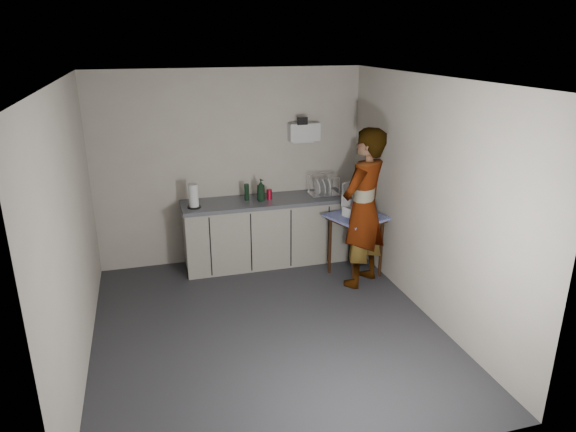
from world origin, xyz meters
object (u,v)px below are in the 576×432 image
object	(u,v)px
kitchen_counter	(266,233)
paper_towel	(194,197)
standing_man	(364,209)
soda_can	(269,194)
soap_bottle	(261,190)
side_table	(356,224)
bakery_box	(357,209)
dark_bottle	(247,192)
dish_rack	(323,190)

from	to	relation	value
kitchen_counter	paper_towel	xyz separation A→B (m)	(-0.96, -0.09, 0.63)
standing_man	paper_towel	xyz separation A→B (m)	(-1.96, 0.85, 0.06)
soda_can	kitchen_counter	bearing A→B (deg)	178.97
standing_man	soda_can	xyz separation A→B (m)	(-0.95, 0.94, -0.01)
soap_bottle	paper_towel	bearing A→B (deg)	-177.19
side_table	bakery_box	size ratio (longest dim) A/B	1.93
bakery_box	dark_bottle	bearing A→B (deg)	125.12
standing_man	dish_rack	xyz separation A→B (m)	(-0.19, 0.93, -0.02)
side_table	dish_rack	distance (m)	0.77
side_table	standing_man	xyz separation A→B (m)	(-0.02, -0.23, 0.28)
side_table	soda_can	size ratio (longest dim) A/B	6.03
side_table	standing_man	bearing A→B (deg)	-114.13
dark_bottle	dish_rack	bearing A→B (deg)	-2.93
soap_bottle	soda_can	bearing A→B (deg)	19.53
soap_bottle	dish_rack	bearing A→B (deg)	2.09
soap_bottle	paper_towel	xyz separation A→B (m)	(-0.88, -0.04, -0.00)
paper_towel	soap_bottle	bearing A→B (deg)	2.81
side_table	soda_can	bearing A→B (deg)	123.69
standing_man	dark_bottle	xyz separation A→B (m)	(-1.25, 0.98, 0.03)
standing_man	soda_can	size ratio (longest dim) A/B	14.63
standing_man	dark_bottle	bearing A→B (deg)	-73.91
standing_man	soap_bottle	xyz separation A→B (m)	(-1.07, 0.90, 0.07)
soda_can	paper_towel	bearing A→B (deg)	-175.07
dark_bottle	kitchen_counter	bearing A→B (deg)	-9.68
soda_can	paper_towel	distance (m)	1.01
side_table	soap_bottle	world-z (taller)	soap_bottle
standing_man	bakery_box	size ratio (longest dim) A/B	4.69
bakery_box	soap_bottle	bearing A→B (deg)	124.50
soap_bottle	dish_rack	world-z (taller)	soap_bottle
paper_towel	bakery_box	bearing A→B (deg)	-17.21
dish_rack	bakery_box	distance (m)	0.73
standing_man	soap_bottle	distance (m)	1.40
side_table	kitchen_counter	bearing A→B (deg)	125.06
paper_towel	kitchen_counter	bearing A→B (deg)	5.25
soda_can	bakery_box	distance (m)	1.20
standing_man	paper_towel	size ratio (longest dim) A/B	6.44
kitchen_counter	bakery_box	bearing A→B (deg)	-34.36
soap_bottle	dish_rack	xyz separation A→B (m)	(0.88, 0.03, -0.09)
soda_can	paper_towel	xyz separation A→B (m)	(-1.01, -0.09, 0.08)
soap_bottle	paper_towel	distance (m)	0.89
dark_bottle	bakery_box	world-z (taller)	bakery_box
kitchen_counter	dark_bottle	xyz separation A→B (m)	(-0.25, 0.04, 0.59)
standing_man	bakery_box	xyz separation A→B (m)	(0.03, 0.24, -0.08)
soda_can	dish_rack	bearing A→B (deg)	-0.85
soap_bottle	soda_can	xyz separation A→B (m)	(0.12, 0.04, -0.08)
soda_can	paper_towel	size ratio (longest dim) A/B	0.44
kitchen_counter	soap_bottle	xyz separation A→B (m)	(-0.07, -0.04, 0.63)
paper_towel	bakery_box	size ratio (longest dim) A/B	0.73
kitchen_counter	side_table	distance (m)	1.27
paper_towel	standing_man	bearing A→B (deg)	-23.56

